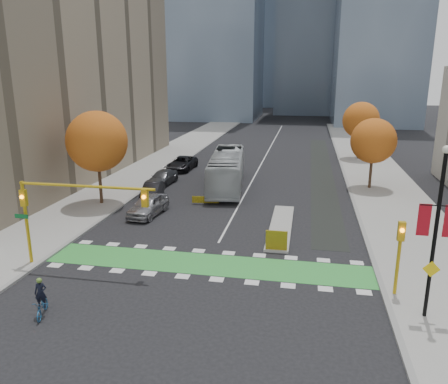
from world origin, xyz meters
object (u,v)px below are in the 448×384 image
at_px(hazard_board, 276,240).
at_px(tree_west, 97,141).
at_px(parked_car_a, 148,205).
at_px(tree_east_far, 361,120).
at_px(parked_car_c, 163,178).
at_px(parked_car_d, 182,163).
at_px(banner_lamppost, 436,227).
at_px(traffic_signal_west, 64,203).
at_px(parked_car_b, 152,190).
at_px(traffic_signal_east, 400,247).
at_px(bus, 227,170).
at_px(tree_east_near, 373,141).
at_px(cyclist, 42,303).

bearing_deg(hazard_board, tree_west, 154.01).
bearing_deg(parked_car_a, tree_east_far, 61.29).
height_order(parked_car_c, parked_car_d, parked_car_d).
distance_m(banner_lamppost, parked_car_d, 36.36).
xyz_separation_m(hazard_board, traffic_signal_west, (-11.93, -4.71, 3.23)).
bearing_deg(traffic_signal_west, parked_car_b, 91.43).
relative_size(tree_west, traffic_signal_west, 0.96).
distance_m(traffic_signal_east, parked_car_c, 28.31).
bearing_deg(tree_west, parked_car_c, 69.23).
bearing_deg(traffic_signal_west, bus, 74.32).
bearing_deg(parked_car_d, tree_east_near, -12.26).
distance_m(traffic_signal_west, parked_car_b, 15.78).
bearing_deg(parked_car_b, tree_east_near, 11.85).
xyz_separation_m(traffic_signal_west, cyclist, (1.52, -5.17, -3.38)).
xyz_separation_m(hazard_board, bus, (-6.18, 15.76, 1.03)).
bearing_deg(parked_car_d, hazard_board, -58.76).
distance_m(traffic_signal_west, bus, 21.38).
bearing_deg(banner_lamppost, cyclist, -169.95).
distance_m(tree_west, traffic_signal_west, 13.25).
distance_m(traffic_signal_east, parked_car_d, 34.01).
distance_m(tree_west, bus, 13.19).
distance_m(tree_west, banner_lamppost, 27.63).
xyz_separation_m(traffic_signal_east, parked_car_d, (-19.50, 27.79, -1.95)).
height_order(bus, parked_car_a, bus).
bearing_deg(parked_car_a, tree_west, 163.76).
relative_size(traffic_signal_east, bus, 0.31).
bearing_deg(tree_east_near, tree_west, -157.38).
bearing_deg(banner_lamppost, tree_east_far, 88.59).
distance_m(hazard_board, parked_car_a, 12.26).
height_order(tree_west, parked_car_b, tree_west).
height_order(bus, parked_car_c, bus).
height_order(traffic_signal_east, parked_car_a, traffic_signal_east).
distance_m(tree_east_near, parked_car_c, 21.51).
relative_size(tree_east_far, traffic_signal_east, 1.87).
distance_m(cyclist, parked_car_a, 15.59).
xyz_separation_m(bus, parked_car_a, (-4.67, -10.05, -0.99)).
bearing_deg(tree_east_far, parked_car_a, -124.56).
distance_m(traffic_signal_west, parked_car_a, 10.95).
bearing_deg(traffic_signal_west, cyclist, -73.64).
xyz_separation_m(cyclist, parked_car_c, (-2.59, 25.59, 0.06)).
distance_m(traffic_signal_west, cyclist, 6.36).
distance_m(parked_car_b, parked_car_d, 12.39).
xyz_separation_m(parked_car_b, parked_car_c, (-0.68, 5.00, 0.00)).
distance_m(tree_east_far, banner_lamppost, 40.52).
relative_size(cyclist, bus, 0.15).
relative_size(parked_car_b, parked_car_c, 0.88).
height_order(traffic_signal_west, parked_car_d, traffic_signal_west).
height_order(hazard_board, cyclist, cyclist).
relative_size(traffic_signal_west, parked_car_d, 1.51).
xyz_separation_m(tree_west, banner_lamppost, (23.50, -14.50, -1.01)).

